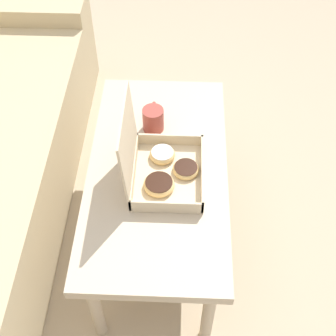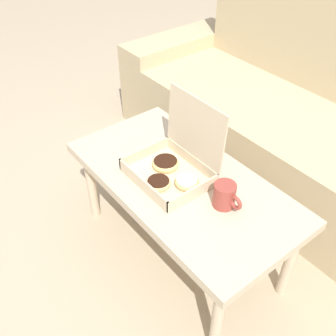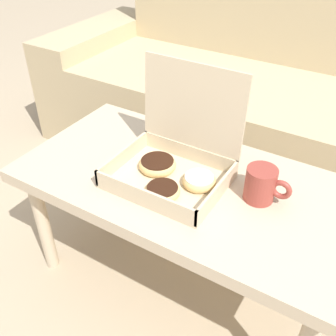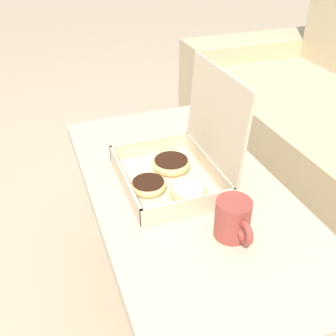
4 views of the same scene
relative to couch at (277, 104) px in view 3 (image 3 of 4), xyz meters
The scene contains 5 objects.
ground_plane 0.85m from the couch, 90.00° to the right, with size 12.00×12.00×0.00m, color tan.
couch is the anchor object (origin of this frame).
coffee_table 0.87m from the couch, 90.00° to the right, with size 1.00×0.51×0.44m.
pastry_box 0.89m from the couch, 92.28° to the right, with size 0.32×0.27×0.31m.
coffee_mug 0.88m from the couch, 75.84° to the right, with size 0.13×0.08×0.10m.
Camera 3 is at (0.42, -0.86, 1.14)m, focal length 42.00 mm.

